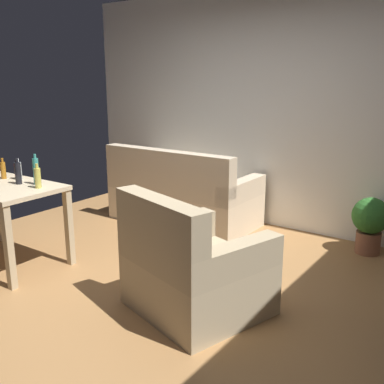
{
  "coord_description": "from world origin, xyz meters",
  "views": [
    {
      "loc": [
        2.24,
        -2.51,
        1.7
      ],
      "look_at": [
        0.1,
        0.5,
        0.75
      ],
      "focal_mm": 41.51,
      "sensor_mm": 36.0,
      "label": 1
    }
  ],
  "objects_px": {
    "potted_plant": "(370,221)",
    "armchair": "(192,271)",
    "bottle_dark": "(18,173)",
    "bottle_amber": "(3,170)",
    "bottle_clear": "(18,170)",
    "bottle_tall": "(36,171)",
    "desk": "(0,195)",
    "bottle_squat": "(38,178)",
    "couch": "(181,198)"
  },
  "relations": [
    {
      "from": "potted_plant",
      "to": "armchair",
      "type": "height_order",
      "value": "armchair"
    },
    {
      "from": "potted_plant",
      "to": "bottle_dark",
      "type": "xyz_separation_m",
      "value": [
        -2.6,
        -2.11,
        0.53
      ]
    },
    {
      "from": "bottle_amber",
      "to": "bottle_dark",
      "type": "height_order",
      "value": "bottle_dark"
    },
    {
      "from": "bottle_amber",
      "to": "bottle_clear",
      "type": "relative_size",
      "value": 0.99
    },
    {
      "from": "bottle_dark",
      "to": "bottle_tall",
      "type": "distance_m",
      "value": 0.17
    },
    {
      "from": "desk",
      "to": "bottle_amber",
      "type": "height_order",
      "value": "bottle_amber"
    },
    {
      "from": "bottle_amber",
      "to": "bottle_squat",
      "type": "height_order",
      "value": "bottle_squat"
    },
    {
      "from": "bottle_clear",
      "to": "bottle_dark",
      "type": "height_order",
      "value": "bottle_dark"
    },
    {
      "from": "potted_plant",
      "to": "bottle_clear",
      "type": "xyz_separation_m",
      "value": [
        -2.77,
        -1.99,
        0.52
      ]
    },
    {
      "from": "couch",
      "to": "potted_plant",
      "type": "bearing_deg",
      "value": -171.51
    },
    {
      "from": "potted_plant",
      "to": "armchair",
      "type": "xyz_separation_m",
      "value": [
        -0.77,
        -1.94,
        -0.01
      ]
    },
    {
      "from": "bottle_amber",
      "to": "bottle_squat",
      "type": "bearing_deg",
      "value": -4.01
    },
    {
      "from": "desk",
      "to": "bottle_amber",
      "type": "xyz_separation_m",
      "value": [
        -0.16,
        0.16,
        0.19
      ]
    },
    {
      "from": "bottle_amber",
      "to": "bottle_clear",
      "type": "xyz_separation_m",
      "value": [
        0.14,
        0.07,
        0.0
      ]
    },
    {
      "from": "bottle_amber",
      "to": "bottle_clear",
      "type": "distance_m",
      "value": 0.16
    },
    {
      "from": "bottle_dark",
      "to": "bottle_tall",
      "type": "height_order",
      "value": "bottle_tall"
    },
    {
      "from": "armchair",
      "to": "bottle_dark",
      "type": "xyz_separation_m",
      "value": [
        -1.82,
        -0.17,
        0.54
      ]
    },
    {
      "from": "potted_plant",
      "to": "bottle_squat",
      "type": "xyz_separation_m",
      "value": [
        -2.32,
        -2.1,
        0.52
      ]
    },
    {
      "from": "bottle_tall",
      "to": "armchair",
      "type": "bearing_deg",
      "value": 2.8
    },
    {
      "from": "potted_plant",
      "to": "armchair",
      "type": "relative_size",
      "value": 0.52
    },
    {
      "from": "desk",
      "to": "potted_plant",
      "type": "relative_size",
      "value": 2.12
    },
    {
      "from": "couch",
      "to": "bottle_dark",
      "type": "xyz_separation_m",
      "value": [
        -0.51,
        -1.8,
        0.56
      ]
    },
    {
      "from": "armchair",
      "to": "bottle_tall",
      "type": "bearing_deg",
      "value": 19.14
    },
    {
      "from": "armchair",
      "to": "bottle_amber",
      "type": "relative_size",
      "value": 5.48
    },
    {
      "from": "potted_plant",
      "to": "bottle_dark",
      "type": "bearing_deg",
      "value": -140.94
    },
    {
      "from": "bottle_amber",
      "to": "couch",
      "type": "bearing_deg",
      "value": 64.72
    },
    {
      "from": "armchair",
      "to": "bottle_amber",
      "type": "height_order",
      "value": "bottle_amber"
    },
    {
      "from": "desk",
      "to": "bottle_dark",
      "type": "relative_size",
      "value": 5.08
    },
    {
      "from": "armchair",
      "to": "bottle_tall",
      "type": "relative_size",
      "value": 3.93
    },
    {
      "from": "bottle_clear",
      "to": "bottle_dark",
      "type": "relative_size",
      "value": 0.85
    },
    {
      "from": "bottle_squat",
      "to": "armchair",
      "type": "bearing_deg",
      "value": 5.92
    },
    {
      "from": "potted_plant",
      "to": "bottle_amber",
      "type": "height_order",
      "value": "bottle_amber"
    },
    {
      "from": "desk",
      "to": "bottle_clear",
      "type": "height_order",
      "value": "bottle_clear"
    },
    {
      "from": "desk",
      "to": "armchair",
      "type": "xyz_separation_m",
      "value": [
        1.98,
        0.28,
        -0.33
      ]
    },
    {
      "from": "armchair",
      "to": "couch",
      "type": "bearing_deg",
      "value": -34.67
    },
    {
      "from": "desk",
      "to": "bottle_squat",
      "type": "relative_size",
      "value": 5.53
    },
    {
      "from": "bottle_amber",
      "to": "bottle_tall",
      "type": "distance_m",
      "value": 0.47
    },
    {
      "from": "potted_plant",
      "to": "bottle_amber",
      "type": "distance_m",
      "value": 3.61
    },
    {
      "from": "armchair",
      "to": "bottle_amber",
      "type": "bearing_deg",
      "value": 19.51
    },
    {
      "from": "armchair",
      "to": "bottle_squat",
      "type": "xyz_separation_m",
      "value": [
        -1.55,
        -0.16,
        0.53
      ]
    },
    {
      "from": "desk",
      "to": "bottle_squat",
      "type": "bearing_deg",
      "value": 14.4
    },
    {
      "from": "bottle_tall",
      "to": "couch",
      "type": "bearing_deg",
      "value": 78.11
    },
    {
      "from": "bottle_dark",
      "to": "desk",
      "type": "bearing_deg",
      "value": -145.4
    },
    {
      "from": "bottle_dark",
      "to": "bottle_squat",
      "type": "xyz_separation_m",
      "value": [
        0.28,
        0.01,
        -0.01
      ]
    },
    {
      "from": "couch",
      "to": "bottle_clear",
      "type": "relative_size",
      "value": 8.54
    },
    {
      "from": "couch",
      "to": "bottle_tall",
      "type": "bearing_deg",
      "value": 78.11
    },
    {
      "from": "bottle_amber",
      "to": "potted_plant",
      "type": "bearing_deg",
      "value": 35.21
    },
    {
      "from": "bottle_clear",
      "to": "bottle_tall",
      "type": "bearing_deg",
      "value": -5.46
    },
    {
      "from": "potted_plant",
      "to": "bottle_dark",
      "type": "height_order",
      "value": "bottle_dark"
    },
    {
      "from": "bottle_amber",
      "to": "bottle_clear",
      "type": "height_order",
      "value": "bottle_clear"
    }
  ]
}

